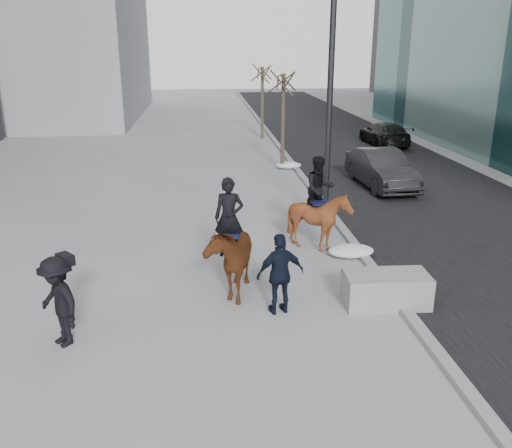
{
  "coord_description": "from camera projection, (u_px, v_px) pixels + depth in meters",
  "views": [
    {
      "loc": [
        -1.14,
        -10.48,
        5.41
      ],
      "look_at": [
        0.0,
        1.2,
        1.5
      ],
      "focal_mm": 38.0,
      "sensor_mm": 36.0,
      "label": 1
    }
  ],
  "objects": [
    {
      "name": "ground",
      "position": [
        261.0,
        307.0,
        11.71
      ],
      "size": [
        120.0,
        120.0,
        0.0
      ],
      "primitive_type": "plane",
      "color": "gray",
      "rests_on": "ground"
    },
    {
      "name": "car_far",
      "position": [
        385.0,
        134.0,
        30.31
      ],
      "size": [
        1.94,
        4.49,
        1.29
      ],
      "primitive_type": "imported",
      "rotation": [
        0.0,
        0.0,
        3.17
      ],
      "color": "black",
      "rests_on": "ground"
    },
    {
      "name": "camera_crew",
      "position": [
        58.0,
        301.0,
        10.0
      ],
      "size": [
        1.23,
        1.28,
        1.75
      ],
      "color": "black",
      "rests_on": "ground"
    },
    {
      "name": "mounted_right",
      "position": [
        319.0,
        213.0,
        14.72
      ],
      "size": [
        1.62,
        1.75,
        2.58
      ],
      "color": "#502210",
      "rests_on": "ground"
    },
    {
      "name": "lamppost",
      "position": [
        333.0,
        59.0,
        15.41
      ],
      "size": [
        0.25,
        1.86,
        9.09
      ],
      "color": "black",
      "rests_on": "ground"
    },
    {
      "name": "snow_piles",
      "position": [
        314.0,
        200.0,
        19.24
      ],
      "size": [
        1.23,
        11.62,
        0.31
      ],
      "color": "silver",
      "rests_on": "ground"
    },
    {
      "name": "curb",
      "position": [
        310.0,
        186.0,
        21.41
      ],
      "size": [
        0.25,
        90.0,
        0.12
      ],
      "primitive_type": "cube",
      "color": "gray",
      "rests_on": "ground"
    },
    {
      "name": "road",
      "position": [
        408.0,
        185.0,
        21.79
      ],
      "size": [
        8.0,
        90.0,
        0.01
      ],
      "primitive_type": "cube",
      "color": "black",
      "rests_on": "ground"
    },
    {
      "name": "feeder",
      "position": [
        280.0,
        274.0,
        11.22
      ],
      "size": [
        1.1,
        0.96,
        1.75
      ],
      "color": "black",
      "rests_on": "ground"
    },
    {
      "name": "planter",
      "position": [
        386.0,
        289.0,
        11.72
      ],
      "size": [
        1.83,
        0.96,
        0.72
      ],
      "primitive_type": "cube",
      "rotation": [
        0.0,
        0.0,
        -0.03
      ],
      "color": "gray",
      "rests_on": "ground"
    },
    {
      "name": "mounted_left",
      "position": [
        230.0,
        251.0,
        12.17
      ],
      "size": [
        1.25,
        2.17,
        2.64
      ],
      "color": "#502E10",
      "rests_on": "ground"
    },
    {
      "name": "tree_far",
      "position": [
        262.0,
        99.0,
        31.88
      ],
      "size": [
        1.2,
        1.2,
        4.63
      ],
      "primitive_type": null,
      "color": "#392D21",
      "rests_on": "ground"
    },
    {
      "name": "tree_near",
      "position": [
        283.0,
        117.0,
        23.92
      ],
      "size": [
        1.2,
        1.2,
        4.67
      ],
      "primitive_type": null,
      "color": "#33241E",
      "rests_on": "ground"
    },
    {
      "name": "car_near",
      "position": [
        381.0,
        169.0,
        21.32
      ],
      "size": [
        1.86,
        4.55,
        1.47
      ],
      "primitive_type": "imported",
      "rotation": [
        0.0,
        0.0,
        0.07
      ],
      "color": "black",
      "rests_on": "ground"
    }
  ]
}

